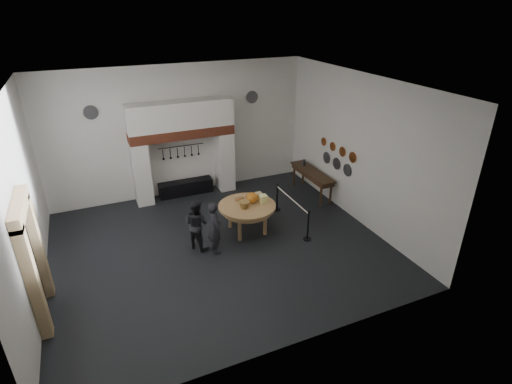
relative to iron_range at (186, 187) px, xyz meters
name	(u,v)px	position (x,y,z in m)	size (l,w,h in m)	color
floor	(220,246)	(0.00, -3.72, -0.25)	(9.00, 8.00, 0.02)	black
ceiling	(212,86)	(0.00, -3.72, 4.25)	(9.00, 8.00, 0.02)	silver
wall_back	(179,132)	(0.00, 0.28, 2.00)	(9.00, 0.02, 4.50)	silver
wall_front	(288,254)	(0.00, -7.72, 2.00)	(9.00, 0.02, 4.50)	silver
wall_left	(22,206)	(-4.50, -3.72, 2.00)	(0.02, 8.00, 4.50)	silver
wall_right	(359,150)	(4.50, -3.72, 2.00)	(0.02, 8.00, 4.50)	silver
chimney_pier_left	(142,173)	(-1.48, -0.07, 0.82)	(0.55, 0.70, 2.15)	silver
chimney_pier_right	(225,161)	(1.48, -0.07, 0.82)	(0.55, 0.70, 2.15)	silver
hearth_brick_band	(182,133)	(0.00, -0.07, 2.06)	(3.50, 0.72, 0.32)	#9E442B
chimney_hood	(180,115)	(0.00, -0.07, 2.67)	(3.50, 0.70, 0.90)	silver
iron_range	(186,187)	(0.00, 0.00, 0.00)	(1.90, 0.45, 0.50)	black
utensil_rail	(181,146)	(0.00, 0.20, 1.50)	(0.02, 0.02, 1.60)	black
door_recess	(31,268)	(-4.47, -4.72, 1.00)	(0.04, 1.10, 2.50)	black
door_jamb_near	(33,284)	(-4.38, -5.42, 1.05)	(0.22, 0.30, 2.60)	tan
door_jamb_far	(37,248)	(-4.38, -4.02, 1.05)	(0.22, 0.30, 2.60)	tan
door_lintel	(19,208)	(-4.38, -4.72, 2.40)	(0.22, 1.70, 0.30)	tan
wall_plaque	(33,215)	(-4.45, -2.92, 1.35)	(0.05, 0.34, 0.44)	gold
work_table	(247,206)	(1.04, -3.24, 0.59)	(1.70, 1.70, 0.07)	tan
pumpkin	(252,198)	(1.24, -3.14, 0.78)	(0.36, 0.36, 0.31)	#CD681C
cheese_block_big	(263,199)	(1.54, -3.29, 0.74)	(0.22, 0.22, 0.24)	#F9FA95
cheese_block_small	(259,196)	(1.52, -2.99, 0.72)	(0.18, 0.18, 0.20)	#E6CA89
wicker_basket	(244,205)	(0.89, -3.39, 0.73)	(0.32, 0.32, 0.22)	olive
bread_loaf	(240,199)	(0.94, -2.89, 0.69)	(0.31, 0.18, 0.13)	#905E33
visitor_near	(215,228)	(-0.18, -3.90, 0.51)	(0.55, 0.36, 1.51)	black
visitor_far	(196,224)	(-0.58, -3.50, 0.49)	(0.72, 0.56, 1.49)	black
side_table	(312,172)	(4.10, -1.84, 0.62)	(0.55, 2.20, 0.06)	#3C2415
pewter_jug	(304,163)	(4.10, -1.24, 0.76)	(0.12, 0.12, 0.22)	#4A4A4F
copper_pan_a	(353,157)	(4.46, -3.52, 1.70)	(0.34, 0.34, 0.03)	#C6662D
copper_pan_b	(342,152)	(4.46, -2.97, 1.70)	(0.32, 0.32, 0.03)	#C6662D
copper_pan_c	(333,146)	(4.46, -2.42, 1.70)	(0.30, 0.30, 0.03)	#C6662D
copper_pan_d	(324,142)	(4.46, -1.87, 1.70)	(0.28, 0.28, 0.03)	#C6662D
pewter_plate_left	(347,170)	(4.46, -3.32, 1.20)	(0.40, 0.40, 0.03)	#4C4C51
pewter_plate_mid	(337,164)	(4.46, -2.72, 1.20)	(0.40, 0.40, 0.03)	#4C4C51
pewter_plate_right	(327,158)	(4.46, -2.12, 1.20)	(0.40, 0.40, 0.03)	#4C4C51
pewter_plate_back_left	(91,112)	(-2.70, 0.24, 2.95)	(0.44, 0.44, 0.03)	#4C4C51
pewter_plate_back_right	(252,97)	(2.70, 0.24, 2.95)	(0.44, 0.44, 0.03)	#4C4C51
barrier_post_near	(308,226)	(2.46, -4.41, 0.20)	(0.05, 0.05, 0.90)	black
barrier_post_far	(277,198)	(2.46, -2.41, 0.20)	(0.05, 0.05, 0.90)	black
barrier_rope	(292,199)	(2.46, -3.41, 0.60)	(0.04, 0.04, 2.00)	silver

